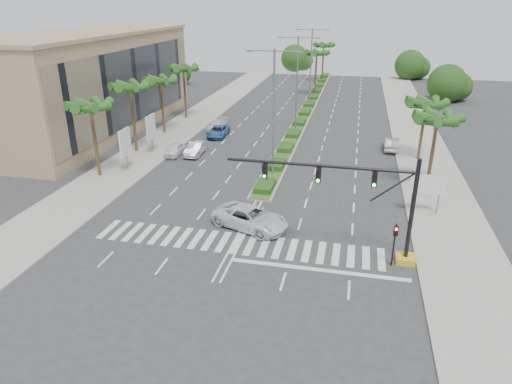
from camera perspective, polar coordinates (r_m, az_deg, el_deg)
ground at (r=32.68m, az=-2.43°, el=-6.43°), size 160.00×160.00×0.00m
footpath_right at (r=50.67m, az=20.59°, el=3.09°), size 6.00×120.00×0.15m
footpath_left at (r=54.99m, az=-12.54°, el=5.53°), size 6.00×120.00×0.15m
median at (r=74.58m, az=6.55°, el=10.47°), size 2.20×75.00×0.20m
median_grass at (r=74.56m, az=6.56°, el=10.56°), size 1.80×75.00×0.04m
building at (r=63.90m, az=-19.81°, el=12.61°), size 12.00×36.00×12.00m
signal_gantry at (r=30.26m, az=14.70°, el=-2.39°), size 12.60×1.20×7.20m
pedestrian_signal at (r=30.38m, az=16.97°, el=-5.54°), size 0.28×0.36×3.00m
direction_sign at (r=38.44m, az=20.61°, el=0.74°), size 2.70×0.11×3.40m
billboard_near at (r=47.04m, az=-16.05°, el=5.92°), size 0.18×2.10×4.35m
billboard_far at (r=52.18m, az=-13.01°, el=7.86°), size 0.18×2.10×4.35m
palm_left_near at (r=45.47m, az=-19.99°, el=9.74°), size 4.57×4.68×7.55m
palm_left_mid at (r=52.20m, az=-15.45°, el=12.27°), size 4.57×4.68×7.95m
palm_left_far at (r=59.39m, az=-11.83°, el=13.25°), size 4.57×4.68×7.35m
palm_left_end at (r=66.63m, az=-9.04°, el=14.79°), size 4.57×4.68×7.75m
palm_right_near at (r=43.19m, az=21.71°, el=8.19°), size 4.57×4.68×7.05m
palm_right_far at (r=50.98m, az=20.46°, el=10.09°), size 4.57×4.68×6.75m
palm_median_a at (r=83.29m, az=7.59°, el=16.66°), size 4.57×4.68×8.05m
palm_median_b at (r=98.16m, az=8.47°, el=17.54°), size 4.57×4.68×8.05m
streetlight_near at (r=43.14m, az=2.24°, el=10.60°), size 5.10×0.25×12.00m
streetlight_mid at (r=58.69m, az=5.15°, el=13.82°), size 5.10×0.25×12.00m
streetlight_far at (r=74.43m, az=6.88°, el=15.68°), size 5.10×0.25×12.00m
car_parked_a at (r=51.55m, az=-10.15°, el=5.22°), size 1.66×3.81×1.28m
car_parked_b at (r=51.39m, az=-7.51°, el=5.42°), size 1.55×4.37×1.44m
car_parked_c at (r=58.19m, az=-4.74°, el=7.55°), size 2.38×4.78×1.30m
car_parked_d at (r=61.20m, az=-4.91°, el=8.33°), size 2.29×4.72×1.32m
car_crossing at (r=34.43m, az=-0.70°, el=-3.24°), size 6.54×4.68×1.65m
car_right at (r=54.89m, az=16.57°, el=5.78°), size 1.69×4.37×1.42m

